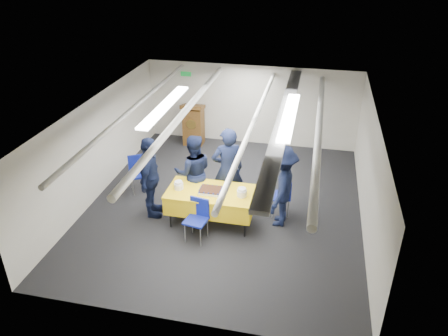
{
  "coord_description": "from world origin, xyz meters",
  "views": [
    {
      "loc": [
        1.78,
        -8.21,
        5.42
      ],
      "look_at": [
        0.02,
        -0.2,
        1.05
      ],
      "focal_mm": 35.0,
      "sensor_mm": 36.0,
      "label": 1
    }
  ],
  "objects_px": {
    "chair_left": "(138,170)",
    "sailor_c": "(150,178)",
    "sailor_b": "(193,172)",
    "podium": "(194,124)",
    "chair_right": "(284,192)",
    "sailor_d": "(281,186)",
    "sailor_a": "(227,169)",
    "chair_near": "(198,215)",
    "serving_table": "(211,200)",
    "sheet_cake": "(210,190)"
  },
  "relations": [
    {
      "from": "chair_near",
      "to": "chair_left",
      "type": "bearing_deg",
      "value": 141.15
    },
    {
      "from": "sailor_b",
      "to": "sailor_d",
      "type": "height_order",
      "value": "sailor_d"
    },
    {
      "from": "sheet_cake",
      "to": "chair_right",
      "type": "height_order",
      "value": "chair_right"
    },
    {
      "from": "chair_near",
      "to": "sailor_d",
      "type": "xyz_separation_m",
      "value": [
        1.53,
        0.86,
        0.36
      ]
    },
    {
      "from": "chair_left",
      "to": "sailor_d",
      "type": "bearing_deg",
      "value": -11.0
    },
    {
      "from": "podium",
      "to": "chair_left",
      "type": "distance_m",
      "value": 2.87
    },
    {
      "from": "sheet_cake",
      "to": "chair_near",
      "type": "relative_size",
      "value": 0.53
    },
    {
      "from": "sailor_b",
      "to": "chair_left",
      "type": "bearing_deg",
      "value": -35.47
    },
    {
      "from": "chair_near",
      "to": "chair_right",
      "type": "xyz_separation_m",
      "value": [
        1.59,
        1.23,
        0.0
      ]
    },
    {
      "from": "chair_left",
      "to": "sailor_b",
      "type": "bearing_deg",
      "value": -16.03
    },
    {
      "from": "sailor_a",
      "to": "podium",
      "type": "bearing_deg",
      "value": -86.01
    },
    {
      "from": "sailor_b",
      "to": "sailor_c",
      "type": "xyz_separation_m",
      "value": [
        -0.8,
        -0.51,
        0.04
      ]
    },
    {
      "from": "sailor_c",
      "to": "chair_left",
      "type": "bearing_deg",
      "value": 29.34
    },
    {
      "from": "serving_table",
      "to": "podium",
      "type": "xyz_separation_m",
      "value": [
        -1.45,
        3.78,
        0.05
      ]
    },
    {
      "from": "chair_left",
      "to": "sailor_c",
      "type": "relative_size",
      "value": 0.48
    },
    {
      "from": "chair_right",
      "to": "sailor_a",
      "type": "distance_m",
      "value": 1.32
    },
    {
      "from": "podium",
      "to": "chair_right",
      "type": "relative_size",
      "value": 1.44
    },
    {
      "from": "podium",
      "to": "chair_left",
      "type": "xyz_separation_m",
      "value": [
        -0.57,
        -2.82,
        -0.08
      ]
    },
    {
      "from": "chair_right",
      "to": "chair_left",
      "type": "xyz_separation_m",
      "value": [
        -3.48,
        0.29,
        0.0
      ]
    },
    {
      "from": "sheet_cake",
      "to": "sailor_b",
      "type": "height_order",
      "value": "sailor_b"
    },
    {
      "from": "sailor_a",
      "to": "sailor_c",
      "type": "height_order",
      "value": "sailor_a"
    },
    {
      "from": "sailor_a",
      "to": "chair_right",
      "type": "bearing_deg",
      "value": 156.79
    },
    {
      "from": "podium",
      "to": "chair_left",
      "type": "bearing_deg",
      "value": -101.5
    },
    {
      "from": "podium",
      "to": "sailor_d",
      "type": "bearing_deg",
      "value": -50.63
    },
    {
      "from": "podium",
      "to": "sailor_b",
      "type": "xyz_separation_m",
      "value": [
        0.93,
        -3.25,
        0.25
      ]
    },
    {
      "from": "chair_left",
      "to": "sailor_d",
      "type": "distance_m",
      "value": 3.51
    },
    {
      "from": "chair_right",
      "to": "sailor_c",
      "type": "bearing_deg",
      "value": -166.84
    },
    {
      "from": "chair_near",
      "to": "serving_table",
      "type": "bearing_deg",
      "value": 76.94
    },
    {
      "from": "chair_left",
      "to": "sailor_c",
      "type": "bearing_deg",
      "value": -53.15
    },
    {
      "from": "chair_near",
      "to": "chair_right",
      "type": "height_order",
      "value": "same"
    },
    {
      "from": "sailor_d",
      "to": "sailor_a",
      "type": "bearing_deg",
      "value": -100.9
    },
    {
      "from": "serving_table",
      "to": "sailor_a",
      "type": "bearing_deg",
      "value": 71.83
    },
    {
      "from": "sheet_cake",
      "to": "podium",
      "type": "bearing_deg",
      "value": 110.89
    },
    {
      "from": "sailor_a",
      "to": "sailor_b",
      "type": "xyz_separation_m",
      "value": [
        -0.73,
        -0.12,
        -0.09
      ]
    },
    {
      "from": "podium",
      "to": "sailor_c",
      "type": "distance_m",
      "value": 3.77
    },
    {
      "from": "serving_table",
      "to": "chair_near",
      "type": "height_order",
      "value": "chair_near"
    },
    {
      "from": "podium",
      "to": "sailor_a",
      "type": "height_order",
      "value": "sailor_a"
    },
    {
      "from": "sailor_c",
      "to": "sailor_d",
      "type": "distance_m",
      "value": 2.74
    },
    {
      "from": "sheet_cake",
      "to": "sailor_b",
      "type": "distance_m",
      "value": 0.78
    },
    {
      "from": "chair_near",
      "to": "sailor_a",
      "type": "relative_size",
      "value": 0.45
    },
    {
      "from": "chair_left",
      "to": "serving_table",
      "type": "bearing_deg",
      "value": -25.43
    },
    {
      "from": "serving_table",
      "to": "chair_near",
      "type": "distance_m",
      "value": 0.58
    },
    {
      "from": "podium",
      "to": "chair_right",
      "type": "height_order",
      "value": "podium"
    },
    {
      "from": "chair_near",
      "to": "podium",
      "type": "bearing_deg",
      "value": 106.94
    },
    {
      "from": "chair_left",
      "to": "sailor_d",
      "type": "relative_size",
      "value": 0.49
    },
    {
      "from": "sheet_cake",
      "to": "sailor_a",
      "type": "bearing_deg",
      "value": 73.22
    },
    {
      "from": "podium",
      "to": "sailor_c",
      "type": "height_order",
      "value": "sailor_c"
    },
    {
      "from": "chair_near",
      "to": "sailor_c",
      "type": "bearing_deg",
      "value": 153.82
    },
    {
      "from": "chair_right",
      "to": "podium",
      "type": "bearing_deg",
      "value": 133.12
    },
    {
      "from": "sheet_cake",
      "to": "sailor_a",
      "type": "distance_m",
      "value": 0.74
    }
  ]
}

